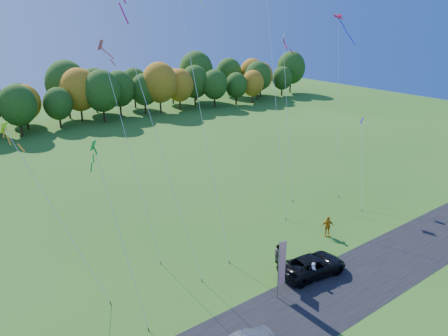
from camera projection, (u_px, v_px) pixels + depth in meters
ground at (272, 278)px, 32.62m from camera, size 160.00×160.00×0.00m
asphalt_strip at (313, 304)px, 29.61m from camera, size 90.00×6.00×0.01m
tree_line at (50, 130)px, 73.97m from camera, size 116.00×12.00×10.00m
black_suv at (312, 265)px, 32.85m from camera, size 5.64×3.23×1.48m
person_tailgate_a at (313, 272)px, 31.90m from camera, size 0.44×0.61×1.58m
person_tailgate_b at (278, 254)px, 34.33m from camera, size 0.82×0.93×1.60m
person_east at (327, 226)px, 38.39m from camera, size 1.19×0.95×1.89m
feather_flag at (281, 263)px, 29.53m from camera, size 0.58×0.17×4.43m
kite_delta_blue at (148, 109)px, 32.03m from camera, size 2.97×11.80×23.74m
kite_parafoil_orange at (273, 70)px, 43.83m from camera, size 8.43×12.84×26.96m
kite_delta_red at (198, 95)px, 34.02m from camera, size 2.81×9.56×24.08m
kite_parafoil_rainbow at (339, 104)px, 47.57m from camera, size 6.72×6.86×18.80m
kite_diamond_yellow at (57, 215)px, 29.24m from camera, size 4.14×7.39×12.23m
kite_diamond_green at (120, 233)px, 27.13m from camera, size 1.06×5.71×11.53m
kite_diamond_white at (287, 116)px, 47.03m from camera, size 5.35×7.90×16.89m
kite_diamond_pink at (131, 154)px, 33.60m from camera, size 1.59×6.66×17.16m
kite_diamond_blue_low at (362, 164)px, 44.61m from camera, size 4.12×4.20×8.66m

